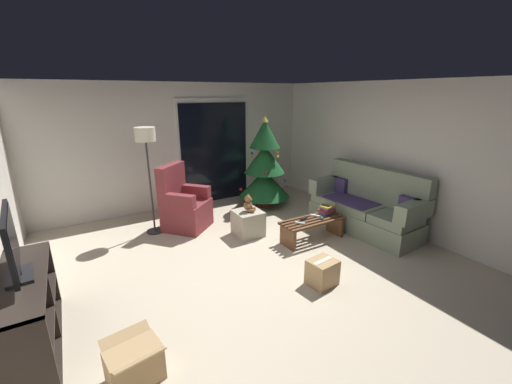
% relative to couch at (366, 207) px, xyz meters
% --- Properties ---
extents(ground_plane, '(7.00, 7.00, 0.00)m').
position_rel_couch_xyz_m(ground_plane, '(-2.32, -0.18, -0.40)').
color(ground_plane, beige).
extents(wall_back, '(5.72, 0.12, 2.50)m').
position_rel_couch_xyz_m(wall_back, '(-2.32, 2.88, 0.85)').
color(wall_back, silver).
rests_on(wall_back, ground).
extents(wall_right, '(0.12, 6.00, 2.50)m').
position_rel_couch_xyz_m(wall_right, '(0.54, -0.18, 0.85)').
color(wall_right, silver).
rests_on(wall_right, ground).
extents(patio_door_frame, '(1.60, 0.02, 2.20)m').
position_rel_couch_xyz_m(patio_door_frame, '(-1.59, 2.80, 0.70)').
color(patio_door_frame, silver).
rests_on(patio_door_frame, ground).
extents(patio_door_glass, '(1.50, 0.02, 2.10)m').
position_rel_couch_xyz_m(patio_door_glass, '(-1.59, 2.79, 0.65)').
color(patio_door_glass, black).
rests_on(patio_door_glass, ground).
extents(couch, '(0.91, 1.99, 1.08)m').
position_rel_couch_xyz_m(couch, '(0.00, 0.00, 0.00)').
color(couch, gray).
rests_on(couch, ground).
extents(coffee_table, '(1.10, 0.40, 0.36)m').
position_rel_couch_xyz_m(coffee_table, '(-1.08, 0.13, -0.16)').
color(coffee_table, brown).
rests_on(coffee_table, ground).
extents(remote_graphite, '(0.13, 0.15, 0.02)m').
position_rel_couch_xyz_m(remote_graphite, '(-0.93, 0.10, -0.03)').
color(remote_graphite, '#333338').
rests_on(remote_graphite, coffee_table).
extents(remote_silver, '(0.13, 0.15, 0.02)m').
position_rel_couch_xyz_m(remote_silver, '(-1.37, 0.10, -0.03)').
color(remote_silver, '#ADADB2').
rests_on(remote_silver, coffee_table).
extents(remote_white, '(0.12, 0.16, 0.02)m').
position_rel_couch_xyz_m(remote_white, '(-0.97, 0.22, -0.03)').
color(remote_white, silver).
rests_on(remote_white, coffee_table).
extents(remote_black, '(0.16, 0.10, 0.02)m').
position_rel_couch_xyz_m(remote_black, '(-1.20, 0.21, -0.03)').
color(remote_black, black).
rests_on(remote_black, coffee_table).
extents(book_stack, '(0.27, 0.20, 0.15)m').
position_rel_couch_xyz_m(book_stack, '(-0.73, 0.19, 0.03)').
color(book_stack, '#285684').
rests_on(book_stack, coffee_table).
extents(cell_phone, '(0.12, 0.16, 0.01)m').
position_rel_couch_xyz_m(cell_phone, '(-0.75, 0.20, 0.11)').
color(cell_phone, black).
rests_on(cell_phone, book_stack).
extents(christmas_tree, '(1.05, 1.05, 1.87)m').
position_rel_couch_xyz_m(christmas_tree, '(-0.89, 1.90, 0.43)').
color(christmas_tree, '#4C1E19').
rests_on(christmas_tree, ground).
extents(armchair, '(0.97, 0.97, 1.13)m').
position_rel_couch_xyz_m(armchair, '(-2.69, 1.68, 0.00)').
color(armchair, maroon).
rests_on(armchair, ground).
extents(floor_lamp, '(0.32, 0.32, 1.78)m').
position_rel_couch_xyz_m(floor_lamp, '(-3.21, 1.76, 1.11)').
color(floor_lamp, '#2D2D30').
rests_on(floor_lamp, ground).
extents(media_shelf, '(0.40, 1.40, 0.76)m').
position_rel_couch_xyz_m(media_shelf, '(-4.85, -0.35, -0.04)').
color(media_shelf, black).
rests_on(media_shelf, ground).
extents(television, '(0.23, 0.84, 0.61)m').
position_rel_couch_xyz_m(television, '(-4.81, -0.30, 0.67)').
color(television, black).
rests_on(television, media_shelf).
extents(ottoman, '(0.44, 0.44, 0.42)m').
position_rel_couch_xyz_m(ottoman, '(-1.88, 0.83, -0.19)').
color(ottoman, '#B2A893').
rests_on(ottoman, ground).
extents(teddy_bear_chestnut, '(0.22, 0.21, 0.29)m').
position_rel_couch_xyz_m(teddy_bear_chestnut, '(-1.88, 0.82, 0.15)').
color(teddy_bear_chestnut, brown).
rests_on(teddy_bear_chestnut, ottoman).
extents(cardboard_box_open_near_shelf, '(0.46, 0.50, 0.39)m').
position_rel_couch_xyz_m(cardboard_box_open_near_shelf, '(-4.08, -1.18, -0.23)').
color(cardboard_box_open_near_shelf, tan).
rests_on(cardboard_box_open_near_shelf, ground).
extents(cardboard_box_taped_mid_floor, '(0.37, 0.33, 0.33)m').
position_rel_couch_xyz_m(cardboard_box_taped_mid_floor, '(-1.80, -0.90, -0.23)').
color(cardboard_box_taped_mid_floor, tan).
rests_on(cardboard_box_taped_mid_floor, ground).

